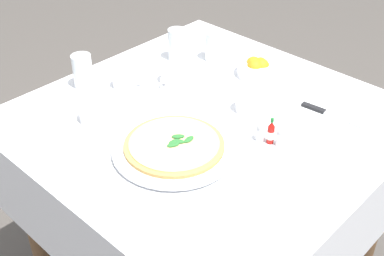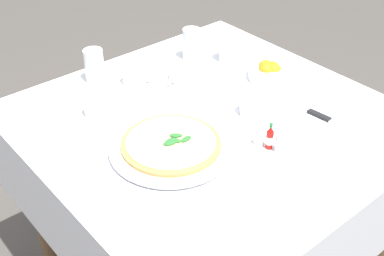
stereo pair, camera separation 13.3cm
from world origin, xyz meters
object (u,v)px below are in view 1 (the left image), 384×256
salt_shaker (281,138)px  pepper_shaker (260,133)px  water_glass_far_right (83,73)px  hot_sauce_bottle (271,133)px  pizza (174,144)px  napkin_folded (327,117)px  coffee_cup_near_right (248,104)px  water_glass_center_back (214,48)px  coffee_cup_left_edge (92,114)px  coffee_cup_back_corner (125,80)px  coffee_cup_right_edge (172,75)px  citrus_bowl (258,68)px  pizza_plate (174,148)px  water_glass_far_left (177,46)px  dinner_knife (329,114)px

salt_shaker → pepper_shaker: bearing=-160.3°
water_glass_far_right → hot_sauce_bottle: bearing=14.9°
pizza → napkin_folded: size_ratio=1.25×
coffee_cup_near_right → water_glass_center_back: bearing=148.1°
coffee_cup_left_edge → salt_shaker: coffee_cup_left_edge is taller
coffee_cup_back_corner → coffee_cup_right_edge: bearing=55.7°
pepper_shaker → napkin_folded: bearing=69.0°
pizza → coffee_cup_back_corner: coffee_cup_back_corner is taller
citrus_bowl → pepper_shaker: bearing=-51.7°
coffee_cup_left_edge → water_glass_center_back: 0.55m
coffee_cup_back_corner → pepper_shaker: 0.51m
pizza_plate → pepper_shaker: (0.14, 0.21, 0.01)m
napkin_folded → pepper_shaker: pepper_shaker is taller
salt_shaker → water_glass_far_left: bearing=163.4°
water_glass_far_right → dinner_knife: 0.80m
citrus_bowl → hot_sauce_bottle: hot_sauce_bottle is taller
water_glass_far_left → pepper_shaker: (0.53, -0.19, -0.02)m
coffee_cup_near_right → coffee_cup_left_edge: coffee_cup_near_right is taller
coffee_cup_right_edge → coffee_cup_back_corner: bearing=-124.3°
salt_shaker → water_glass_center_back: bearing=151.3°
water_glass_far_right → citrus_bowl: 0.59m
coffee_cup_back_corner → pizza: bearing=-19.9°
coffee_cup_right_edge → citrus_bowl: coffee_cup_right_edge is taller
pizza_plate → napkin_folded: bearing=62.3°
pizza_plate → coffee_cup_back_corner: coffee_cup_back_corner is taller
citrus_bowl → pepper_shaker: citrus_bowl is taller
coffee_cup_back_corner → pepper_shaker: (0.50, 0.07, -0.00)m
pepper_shaker → water_glass_center_back: bearing=146.3°
pizza_plate → salt_shaker: (0.20, 0.23, 0.01)m
napkin_folded → salt_shaker: bearing=-97.0°
coffee_cup_back_corner → pepper_shaker: size_ratio=2.31×
coffee_cup_back_corner → salt_shaker: 0.57m
water_glass_center_back → napkin_folded: water_glass_center_back is taller
water_glass_far_right → coffee_cup_left_edge: bearing=-30.1°
salt_shaker → coffee_cup_near_right: bearing=157.5°
napkin_folded → salt_shaker: salt_shaker is taller
water_glass_center_back → water_glass_far_right: water_glass_far_right is taller
pizza_plate → dinner_knife: 0.48m
hot_sauce_bottle → pepper_shaker: bearing=-160.3°
coffee_cup_back_corner → hot_sauce_bottle: bearing=9.0°
coffee_cup_back_corner → citrus_bowl: same height
water_glass_center_back → pepper_shaker: (0.43, -0.28, -0.02)m
coffee_cup_left_edge → water_glass_center_back: water_glass_center_back is taller
pizza → water_glass_far_right: (-0.47, 0.05, 0.02)m
water_glass_far_left → citrus_bowl: water_glass_far_left is taller
pizza_plate → napkin_folded: napkin_folded is taller
pizza_plate → citrus_bowl: bearing=100.9°
coffee_cup_back_corner → napkin_folded: (0.59, 0.30, -0.02)m
coffee_cup_right_edge → pepper_shaker: 0.42m
water_glass_far_right → citrus_bowl: (0.37, 0.46, -0.02)m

